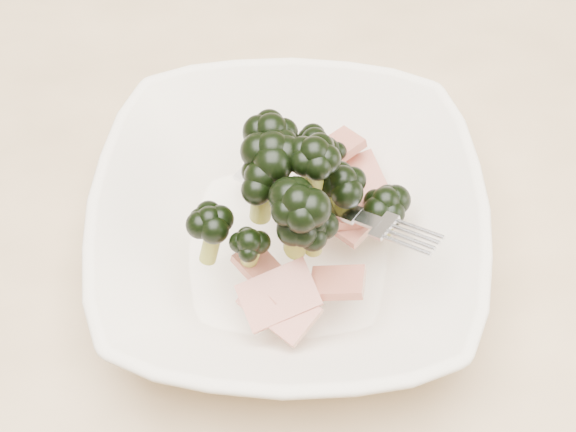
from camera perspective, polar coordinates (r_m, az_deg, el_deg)
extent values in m
cube|color=tan|center=(0.63, -7.64, -2.13)|extent=(1.20, 0.80, 0.04)
imported|color=silver|center=(0.56, 0.00, -0.92)|extent=(0.30, 0.30, 0.07)
cylinder|color=olive|center=(0.57, -1.29, 4.04)|extent=(0.02, 0.02, 0.04)
ellipsoid|color=black|center=(0.56, -1.34, 5.59)|extent=(0.04, 0.04, 0.03)
cylinder|color=olive|center=(0.55, 3.78, 1.35)|extent=(0.02, 0.02, 0.03)
ellipsoid|color=black|center=(0.54, 3.89, 2.52)|extent=(0.04, 0.04, 0.03)
cylinder|color=olive|center=(0.59, 2.84, 3.82)|extent=(0.02, 0.01, 0.03)
ellipsoid|color=black|center=(0.57, 2.90, 4.74)|extent=(0.03, 0.03, 0.02)
cylinder|color=olive|center=(0.52, 1.85, -1.67)|extent=(0.01, 0.01, 0.02)
ellipsoid|color=black|center=(0.51, 1.90, -0.69)|extent=(0.03, 0.03, 0.02)
cylinder|color=olive|center=(0.57, 1.84, 3.98)|extent=(0.02, 0.02, 0.04)
ellipsoid|color=black|center=(0.55, 1.90, 5.37)|extent=(0.03, 0.03, 0.02)
cylinder|color=olive|center=(0.55, -1.15, 4.17)|extent=(0.02, 0.03, 0.05)
ellipsoid|color=black|center=(0.53, -1.20, 6.14)|extent=(0.04, 0.04, 0.03)
cylinder|color=olive|center=(0.51, 0.68, -0.79)|extent=(0.02, 0.02, 0.05)
ellipsoid|color=black|center=(0.49, 0.71, 1.01)|extent=(0.04, 0.04, 0.03)
cylinder|color=olive|center=(0.53, 1.79, 2.61)|extent=(0.02, 0.02, 0.05)
ellipsoid|color=black|center=(0.51, 1.87, 4.52)|extent=(0.04, 0.04, 0.03)
cylinder|color=olive|center=(0.53, -2.70, -2.82)|extent=(0.02, 0.02, 0.03)
ellipsoid|color=black|center=(0.51, -2.78, -1.82)|extent=(0.03, 0.03, 0.02)
cylinder|color=olive|center=(0.54, -5.40, -1.64)|extent=(0.02, 0.02, 0.04)
ellipsoid|color=black|center=(0.52, -5.61, -0.24)|extent=(0.03, 0.03, 0.02)
cylinder|color=olive|center=(0.53, -1.88, 1.27)|extent=(0.02, 0.02, 0.04)
ellipsoid|color=black|center=(0.51, -1.95, 2.81)|extent=(0.04, 0.04, 0.03)
cylinder|color=olive|center=(0.57, 6.77, -0.10)|extent=(0.02, 0.02, 0.03)
ellipsoid|color=black|center=(0.55, 6.97, 1.04)|extent=(0.04, 0.04, 0.03)
cylinder|color=olive|center=(0.54, -1.08, 2.92)|extent=(0.02, 0.02, 0.05)
ellipsoid|color=black|center=(0.51, -1.13, 4.77)|extent=(0.04, 0.04, 0.03)
cylinder|color=olive|center=(0.52, 0.95, -1.51)|extent=(0.02, 0.02, 0.04)
ellipsoid|color=black|center=(0.50, 0.98, -0.21)|extent=(0.04, 0.04, 0.03)
cylinder|color=olive|center=(0.54, -0.93, 3.61)|extent=(0.02, 0.02, 0.04)
ellipsoid|color=black|center=(0.52, -0.97, 5.18)|extent=(0.03, 0.03, 0.02)
cube|color=maroon|center=(0.59, 3.52, 4.84)|extent=(0.04, 0.04, 0.02)
cube|color=maroon|center=(0.53, -0.63, -6.47)|extent=(0.06, 0.06, 0.01)
cube|color=maroon|center=(0.53, -0.66, -5.66)|extent=(0.06, 0.05, 0.03)
cube|color=maroon|center=(0.56, 3.97, -0.28)|extent=(0.05, 0.05, 0.01)
cube|color=maroon|center=(0.53, 3.54, -4.75)|extent=(0.04, 0.03, 0.02)
cube|color=maroon|center=(0.59, 5.16, 2.26)|extent=(0.05, 0.05, 0.01)
cube|color=maroon|center=(0.56, 3.44, 0.43)|extent=(0.04, 0.04, 0.02)
cube|color=maroon|center=(0.54, -1.63, -4.11)|extent=(0.05, 0.05, 0.02)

